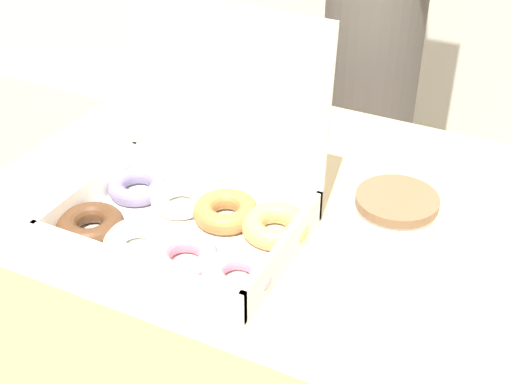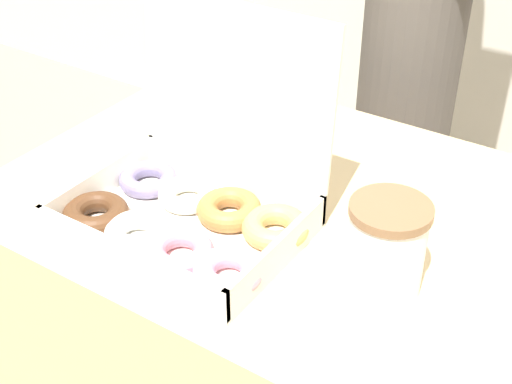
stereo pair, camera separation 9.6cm
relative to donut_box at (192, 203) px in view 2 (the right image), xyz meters
The scene contains 3 objects.
table 0.43m from the donut_box, 50.44° to the left, with size 0.96×0.65×0.71m.
donut_box is the anchor object (origin of this frame).
coffee_cup 0.29m from the donut_box, ahead, with size 0.10×0.10×0.13m.
Camera 2 is at (0.42, -0.79, 1.32)m, focal length 50.00 mm.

